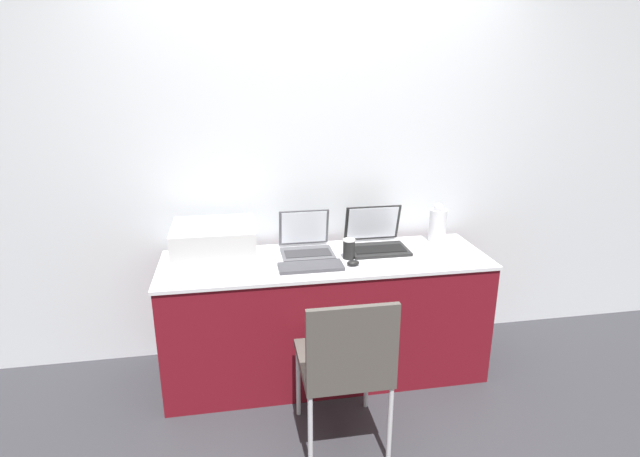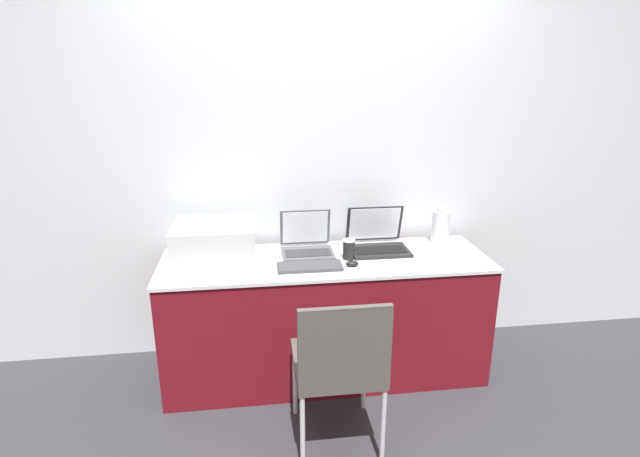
% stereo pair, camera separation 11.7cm
% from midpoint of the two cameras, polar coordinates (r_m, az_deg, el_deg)
% --- Properties ---
extents(ground_plane, '(14.00, 14.00, 0.00)m').
position_cam_midpoint_polar(ground_plane, '(3.08, 0.54, -18.93)').
color(ground_plane, '#333338').
extents(wall_back, '(8.00, 0.05, 2.60)m').
position_cam_midpoint_polar(wall_back, '(3.21, -1.72, 8.09)').
color(wall_back, silver).
rests_on(wall_back, ground_plane).
extents(table, '(1.94, 0.61, 0.77)m').
position_cam_midpoint_polar(table, '(3.12, -0.45, -10.04)').
color(table, maroon).
rests_on(table, ground_plane).
extents(printer, '(0.46, 0.41, 0.23)m').
position_cam_midpoint_polar(printer, '(2.92, -13.10, -1.63)').
color(printer, silver).
rests_on(printer, table).
extents(laptop_left, '(0.31, 0.29, 0.25)m').
position_cam_midpoint_polar(laptop_left, '(3.04, -2.69, -1.78)').
color(laptop_left, '#4C4C51').
rests_on(laptop_left, table).
extents(laptop_right, '(0.36, 0.32, 0.25)m').
position_cam_midpoint_polar(laptop_right, '(3.12, 5.39, -1.29)').
color(laptop_right, black).
rests_on(laptop_right, table).
extents(external_keyboard, '(0.37, 0.15, 0.02)m').
position_cam_midpoint_polar(external_keyboard, '(2.82, -2.25, -4.39)').
color(external_keyboard, '#3D3D42').
rests_on(external_keyboard, table).
extents(coffee_cup, '(0.07, 0.07, 0.12)m').
position_cam_midpoint_polar(coffee_cup, '(2.95, 2.19, -2.34)').
color(coffee_cup, black).
rests_on(coffee_cup, table).
extents(mouse, '(0.07, 0.05, 0.03)m').
position_cam_midpoint_polar(mouse, '(2.85, 2.63, -3.97)').
color(mouse, black).
rests_on(mouse, table).
extents(metal_pitcher, '(0.11, 0.11, 0.26)m').
position_cam_midpoint_polar(metal_pitcher, '(3.30, 12.31, 0.48)').
color(metal_pitcher, silver).
rests_on(metal_pitcher, table).
extents(chair, '(0.42, 0.46, 0.86)m').
position_cam_midpoint_polar(chair, '(2.48, 1.51, -14.81)').
color(chair, '#4C4742').
rests_on(chair, ground_plane).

